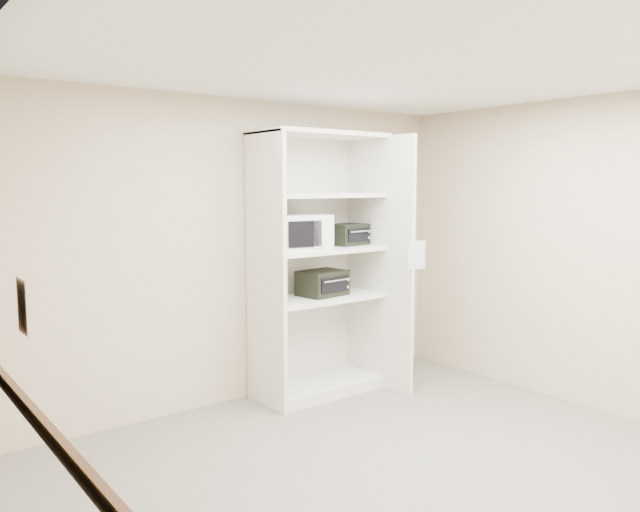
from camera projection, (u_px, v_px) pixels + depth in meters
floor at (400, 476)px, 4.19m from camera, size 4.50×4.00×0.01m
ceiling at (406, 63)px, 3.88m from camera, size 4.50×4.00×0.01m
wall_back at (244, 251)px, 5.61m from camera, size 4.50×0.02×2.70m
wall_left at (30, 324)px, 2.67m from camera, size 0.02×4.00×2.70m
wall_right at (588, 254)px, 5.40m from camera, size 0.02×4.00×2.70m
shelving_unit at (323, 273)px, 5.80m from camera, size 1.24×0.92×2.42m
microwave at (297, 232)px, 5.51m from camera, size 0.57×0.46×0.31m
toaster_oven_upper at (348, 234)px, 5.99m from camera, size 0.38×0.30×0.20m
toaster_oven_lower at (322, 283)px, 5.80m from camera, size 0.45×0.36×0.23m
paper_sign at (417, 255)px, 5.65m from camera, size 0.20×0.02×0.25m
chair_rail at (41, 424)px, 2.73m from camera, size 0.04×3.98×0.08m
wall_poster at (23, 306)px, 2.81m from camera, size 0.01×0.18×0.26m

